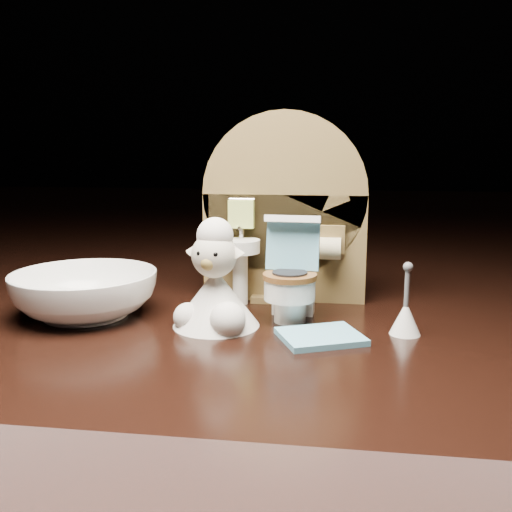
% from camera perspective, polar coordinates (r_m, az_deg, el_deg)
% --- Properties ---
extents(backdrop_panel, '(0.13, 0.05, 0.15)m').
position_cam_1_polar(backdrop_panel, '(0.46, 2.75, 3.70)').
color(backdrop_panel, brown).
rests_on(backdrop_panel, ground).
extents(toy_toilet, '(0.04, 0.05, 0.08)m').
position_cam_1_polar(toy_toilet, '(0.41, 3.58, -2.56)').
color(toy_toilet, white).
rests_on(toy_toilet, ground).
extents(bath_mat, '(0.06, 0.06, 0.00)m').
position_cam_1_polar(bath_mat, '(0.38, 6.48, -8.01)').
color(bath_mat, '#60A6BF').
rests_on(bath_mat, ground).
extents(toilet_brush, '(0.02, 0.02, 0.05)m').
position_cam_1_polar(toilet_brush, '(0.39, 14.73, -5.78)').
color(toilet_brush, white).
rests_on(toilet_brush, ground).
extents(plush_lamb, '(0.06, 0.06, 0.08)m').
position_cam_1_polar(plush_lamb, '(0.39, -4.10, -3.28)').
color(plush_lamb, silver).
rests_on(plush_lamb, ground).
extents(ceramic_bowl, '(0.12, 0.12, 0.03)m').
position_cam_1_polar(ceramic_bowl, '(0.44, -16.75, -3.68)').
color(ceramic_bowl, white).
rests_on(ceramic_bowl, ground).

